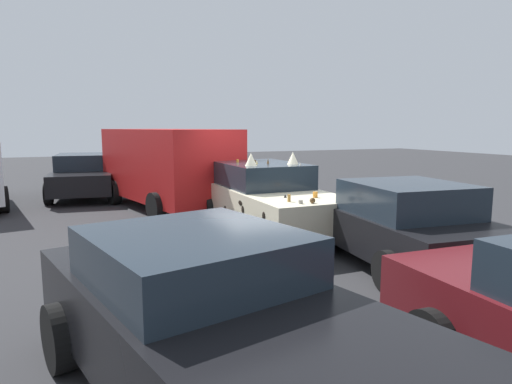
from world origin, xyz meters
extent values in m
plane|color=#2D2D30|center=(0.00, 0.00, 0.00)|extent=(60.00, 60.00, 0.00)
cube|color=beige|center=(0.00, 0.00, 0.62)|extent=(4.69, 1.82, 0.69)
cube|color=#1E2833|center=(0.45, 0.00, 1.23)|extent=(2.34, 1.67, 0.53)
cylinder|color=black|center=(-1.45, -0.93, 0.33)|extent=(0.65, 0.22, 0.65)
cylinder|color=black|center=(-1.45, 0.93, 0.33)|extent=(0.65, 0.22, 0.65)
cylinder|color=black|center=(1.45, -0.93, 0.33)|extent=(0.65, 0.22, 0.65)
cylinder|color=black|center=(1.45, 0.93, 0.33)|extent=(0.65, 0.22, 0.65)
ellipsoid|color=black|center=(1.64, 0.91, 0.55)|extent=(0.13, 0.02, 0.08)
ellipsoid|color=black|center=(1.54, 0.91, 0.76)|extent=(0.14, 0.02, 0.08)
ellipsoid|color=black|center=(-0.40, -0.91, 0.45)|extent=(0.15, 0.02, 0.14)
ellipsoid|color=black|center=(0.31, 0.91, 0.54)|extent=(0.12, 0.02, 0.09)
ellipsoid|color=black|center=(1.82, 0.91, 0.66)|extent=(0.12, 0.02, 0.10)
ellipsoid|color=black|center=(-1.69, -0.91, 0.53)|extent=(0.12, 0.02, 0.12)
ellipsoid|color=black|center=(-0.61, 0.91, 0.79)|extent=(0.19, 0.02, 0.10)
ellipsoid|color=black|center=(1.47, 0.91, 0.48)|extent=(0.18, 0.02, 0.14)
ellipsoid|color=black|center=(-0.74, 0.91, 0.68)|extent=(0.13, 0.02, 0.16)
ellipsoid|color=black|center=(1.45, -0.91, 0.47)|extent=(0.13, 0.02, 0.11)
ellipsoid|color=black|center=(-0.59, -0.91, 0.79)|extent=(0.18, 0.02, 0.12)
ellipsoid|color=black|center=(-1.75, 0.91, 0.74)|extent=(0.12, 0.02, 0.15)
cylinder|color=#A87A38|center=(-1.80, 0.43, 1.04)|extent=(0.08, 0.08, 0.13)
cylinder|color=gray|center=(-2.07, 0.34, 1.00)|extent=(0.08, 0.08, 0.06)
cone|color=#A87A38|center=(-1.88, -0.67, 1.02)|extent=(0.07, 0.07, 0.09)
sphere|color=#51381E|center=(-2.12, 0.13, 1.02)|extent=(0.10, 0.10, 0.10)
cylinder|color=orange|center=(-1.56, -0.26, 1.02)|extent=(0.13, 0.13, 0.11)
cone|color=black|center=(-1.36, 0.28, 1.00)|extent=(0.07, 0.07, 0.07)
cone|color=#51381E|center=(0.20, -0.08, 1.55)|extent=(0.07, 0.07, 0.12)
cone|color=gray|center=(-0.42, -0.56, 1.52)|extent=(0.05, 0.05, 0.05)
cylinder|color=black|center=(0.01, -0.63, 1.53)|extent=(0.08, 0.08, 0.07)
cylinder|color=orange|center=(0.85, 0.40, 1.53)|extent=(0.08, 0.08, 0.07)
cone|color=tan|center=(0.22, 0.19, 1.53)|extent=(0.06, 0.06, 0.07)
cylinder|color=#51381E|center=(0.67, 0.04, 1.52)|extent=(0.05, 0.05, 0.05)
cone|color=beige|center=(-0.19, -0.50, 1.63)|extent=(0.25, 0.25, 0.27)
cone|color=beige|center=(-0.19, 0.50, 1.63)|extent=(0.25, 0.25, 0.27)
cube|color=#B21919|center=(3.78, 1.42, 1.28)|extent=(5.40, 3.08, 1.94)
cube|color=#1E2833|center=(5.52, 1.80, 1.66)|extent=(0.50, 1.76, 0.70)
cylinder|color=black|center=(5.04, 2.76, 0.36)|extent=(0.75, 0.39, 0.72)
cylinder|color=black|center=(5.49, 0.74, 0.36)|extent=(0.75, 0.39, 0.72)
cylinder|color=black|center=(2.06, 2.09, 0.36)|extent=(0.75, 0.39, 0.72)
cylinder|color=black|center=(2.51, 0.07, 0.36)|extent=(0.75, 0.39, 0.72)
cylinder|color=black|center=(4.87, 5.66, 0.36)|extent=(0.75, 0.36, 0.72)
cube|color=black|center=(-5.54, 3.11, 0.64)|extent=(4.49, 2.65, 0.72)
cube|color=#1E2833|center=(-5.26, 3.17, 1.21)|extent=(2.03, 1.96, 0.43)
cylinder|color=black|center=(-4.07, 2.51, 0.33)|extent=(0.69, 0.36, 0.66)
cylinder|color=black|center=(-4.47, 4.28, 0.33)|extent=(0.69, 0.36, 0.66)
cube|color=black|center=(-2.96, -1.01, 0.57)|extent=(4.13, 2.22, 0.63)
cube|color=#1E2833|center=(-3.26, -0.98, 1.15)|extent=(1.95, 1.85, 0.52)
cylinder|color=black|center=(-1.64, -0.21, 0.30)|extent=(0.62, 0.28, 0.60)
cylinder|color=black|center=(-1.83, -2.06, 0.30)|extent=(0.62, 0.28, 0.60)
cylinder|color=black|center=(-4.08, 0.04, 0.30)|extent=(0.62, 0.28, 0.60)
cylinder|color=black|center=(-4.28, -1.81, 0.30)|extent=(0.62, 0.28, 0.60)
cube|color=red|center=(6.76, -0.82, 0.62)|extent=(4.12, 1.82, 0.72)
cube|color=#1E2833|center=(6.99, -0.82, 1.24)|extent=(1.85, 1.64, 0.53)
cylinder|color=black|center=(5.47, -1.68, 0.30)|extent=(0.61, 0.23, 0.61)
cylinder|color=black|center=(5.51, 0.10, 0.30)|extent=(0.61, 0.23, 0.61)
cylinder|color=black|center=(8.01, -1.73, 0.30)|extent=(0.61, 0.23, 0.61)
cylinder|color=black|center=(8.04, 0.05, 0.30)|extent=(0.61, 0.23, 0.61)
cylinder|color=black|center=(-5.93, 1.07, 0.32)|extent=(0.64, 0.25, 0.63)
cube|color=black|center=(6.99, 3.49, 0.60)|extent=(4.59, 2.31, 0.63)
cube|color=#1E2833|center=(7.16, 3.47, 1.16)|extent=(2.20, 1.88, 0.50)
cylinder|color=black|center=(5.52, 2.74, 0.33)|extent=(0.68, 0.30, 0.66)
cylinder|color=black|center=(5.75, 4.57, 0.33)|extent=(0.68, 0.30, 0.66)
cylinder|color=black|center=(8.24, 2.41, 0.33)|extent=(0.68, 0.30, 0.66)
cylinder|color=black|center=(8.46, 4.24, 0.33)|extent=(0.68, 0.30, 0.66)
camera|label=1|loc=(-8.89, 4.17, 2.30)|focal=31.53mm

